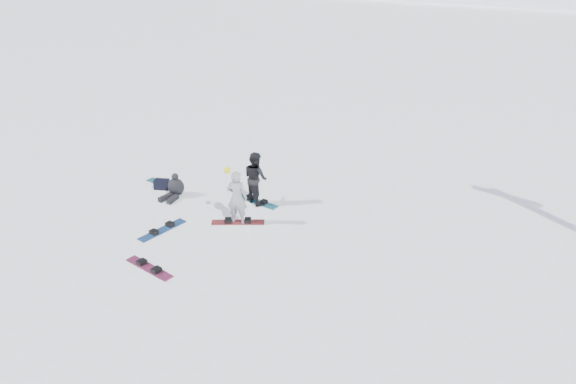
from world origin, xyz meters
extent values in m
plane|color=white|center=(0.00, 0.00, 0.00)|extent=(420.00, 420.00, 0.00)
cube|color=white|center=(0.00, 55.00, -1.00)|extent=(90.00, 14.00, 5.00)
imported|color=#939498|center=(-0.22, 1.50, 0.80)|extent=(0.64, 0.48, 1.60)
sphere|color=yellow|center=(-0.42, 1.38, 1.65)|extent=(0.18, 0.18, 0.18)
imported|color=black|center=(-0.35, 2.86, 0.81)|extent=(0.99, 0.92, 1.63)
ellipsoid|color=black|center=(-2.82, 2.23, 0.29)|extent=(0.58, 0.51, 0.56)
sphere|color=black|center=(-2.82, 2.23, 0.64)|extent=(0.21, 0.21, 0.21)
cube|color=black|center=(-2.69, 1.84, 0.07)|extent=(0.16, 0.49, 0.14)
cube|color=black|center=(-2.95, 1.84, 0.07)|extent=(0.26, 0.51, 0.14)
cube|color=black|center=(-3.52, 2.43, 0.15)|extent=(0.52, 0.42, 0.30)
cube|color=maroon|center=(-0.22, 1.50, 0.01)|extent=(1.48, 0.89, 0.03)
cube|color=#187386|center=(-0.35, 2.86, 0.01)|extent=(1.53, 0.55, 0.03)
cube|color=navy|center=(-1.92, 0.24, 0.01)|extent=(0.67, 1.52, 0.03)
cube|color=maroon|center=(-1.09, -1.44, 0.01)|extent=(1.52, 0.62, 0.03)
cube|color=teal|center=(-3.59, 2.65, 0.01)|extent=(1.52, 0.63, 0.03)
camera|label=1|loc=(6.86, -10.54, 7.86)|focal=35.00mm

